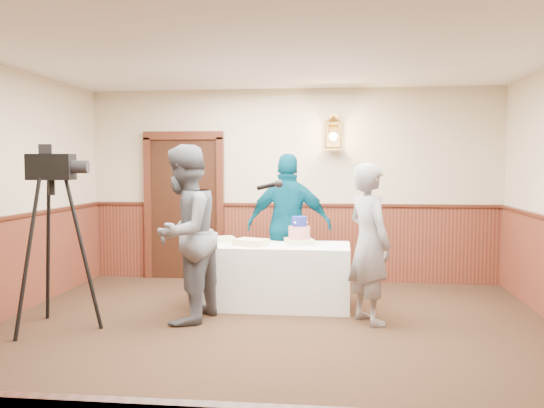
# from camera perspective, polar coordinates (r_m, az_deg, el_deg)

# --- Properties ---
(ground) EXTENTS (7.00, 7.00, 0.00)m
(ground) POSITION_cam_1_polar(r_m,az_deg,el_deg) (5.22, -1.22, -15.17)
(ground) COLOR black
(ground) RESTS_ON ground
(room_shell) EXTENTS (6.02, 7.02, 2.81)m
(room_shell) POSITION_cam_1_polar(r_m,az_deg,el_deg) (5.39, -1.16, 1.95)
(room_shell) COLOR beige
(room_shell) RESTS_ON ground
(display_table) EXTENTS (1.80, 0.80, 0.75)m
(display_table) POSITION_cam_1_polar(r_m,az_deg,el_deg) (6.96, 0.19, -7.09)
(display_table) COLOR white
(display_table) RESTS_ON ground
(tiered_cake) EXTENTS (0.39, 0.39, 0.33)m
(tiered_cake) POSITION_cam_1_polar(r_m,az_deg,el_deg) (6.92, 2.72, -2.91)
(tiered_cake) COLOR beige
(tiered_cake) RESTS_ON display_table
(sheet_cake_yellow) EXTENTS (0.44, 0.39, 0.08)m
(sheet_cake_yellow) POSITION_cam_1_polar(r_m,az_deg,el_deg) (6.81, -2.09, -3.81)
(sheet_cake_yellow) COLOR #E8DB8B
(sheet_cake_yellow) RESTS_ON display_table
(sheet_cake_green) EXTENTS (0.33, 0.30, 0.06)m
(sheet_cake_green) POSITION_cam_1_polar(r_m,az_deg,el_deg) (7.17, -4.88, -3.49)
(sheet_cake_green) COLOR #A7CB8F
(sheet_cake_green) RESTS_ON display_table
(interviewer) EXTENTS (1.56, 1.07, 1.92)m
(interviewer) POSITION_cam_1_polar(r_m,az_deg,el_deg) (6.28, -8.70, -2.94)
(interviewer) COLOR #575A61
(interviewer) RESTS_ON ground
(baker) EXTENTS (0.68, 0.75, 1.73)m
(baker) POSITION_cam_1_polar(r_m,az_deg,el_deg) (6.27, 9.60, -3.86)
(baker) COLOR gray
(baker) RESTS_ON ground
(assistant_p) EXTENTS (1.11, 0.51, 1.85)m
(assistant_p) POSITION_cam_1_polar(r_m,az_deg,el_deg) (7.34, 1.70, -2.18)
(assistant_p) COLOR #024157
(assistant_p) RESTS_ON ground
(tv_camera_rig) EXTENTS (0.71, 0.66, 1.81)m
(tv_camera_rig) POSITION_cam_1_polar(r_m,az_deg,el_deg) (6.35, -20.84, -4.40)
(tv_camera_rig) COLOR black
(tv_camera_rig) RESTS_ON ground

